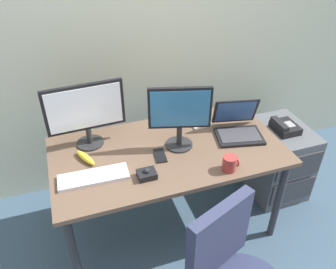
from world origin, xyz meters
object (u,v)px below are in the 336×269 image
object	(u,v)px
laptop	(238,127)
desk_phone	(284,127)
paper_notepad	(197,120)
banana	(85,158)
coffee_mug	(230,163)
keyboard	(94,177)
cell_phone	(160,156)
trackball_mouse	(147,174)
monitor_main	(85,111)
file_cabinet	(276,159)
monitor_side	(180,113)

from	to	relation	value
laptop	desk_phone	bearing A→B (deg)	8.37
paper_notepad	banana	xyz separation A→B (m)	(-0.84, -0.19, 0.01)
coffee_mug	keyboard	bearing A→B (deg)	166.91
paper_notepad	cell_phone	xyz separation A→B (m)	(-0.38, -0.31, -0.00)
banana	cell_phone	bearing A→B (deg)	-13.88
trackball_mouse	banana	distance (m)	0.42
coffee_mug	cell_phone	xyz separation A→B (m)	(-0.36, 0.26, -0.04)
keyboard	laptop	size ratio (longest dim) A/B	1.14
cell_phone	paper_notepad	bearing A→B (deg)	45.09
desk_phone	banana	xyz separation A→B (m)	(-1.50, -0.03, 0.11)
keyboard	cell_phone	world-z (taller)	keyboard
coffee_mug	cell_phone	world-z (taller)	coffee_mug
banana	monitor_main	bearing A→B (deg)	71.94
keyboard	cell_phone	bearing A→B (deg)	9.64
laptop	paper_notepad	distance (m)	0.31
trackball_mouse	banana	xyz separation A→B (m)	(-0.32, 0.27, -0.00)
paper_notepad	keyboard	bearing A→B (deg)	-155.08
file_cabinet	monitor_main	size ratio (longest dim) A/B	1.19
trackball_mouse	coffee_mug	distance (m)	0.50
cell_phone	banana	world-z (taller)	banana
monitor_main	keyboard	distance (m)	0.43
monitor_main	trackball_mouse	size ratio (longest dim) A/B	4.57
monitor_side	coffee_mug	world-z (taller)	monitor_side
monitor_side	keyboard	size ratio (longest dim) A/B	1.04
keyboard	banana	xyz separation A→B (m)	(-0.02, 0.19, 0.01)
monitor_side	trackball_mouse	size ratio (longest dim) A/B	3.90
desk_phone	keyboard	distance (m)	1.50
trackball_mouse	cell_phone	xyz separation A→B (m)	(0.13, 0.16, -0.02)
monitor_main	trackball_mouse	xyz separation A→B (m)	(0.27, -0.44, -0.23)
coffee_mug	trackball_mouse	bearing A→B (deg)	168.95
coffee_mug	paper_notepad	xyz separation A→B (m)	(0.03, 0.56, -0.04)
desk_phone	file_cabinet	bearing A→B (deg)	63.22
monitor_side	monitor_main	bearing A→B (deg)	159.35
desk_phone	monitor_main	distance (m)	1.49
monitor_side	trackball_mouse	xyz separation A→B (m)	(-0.29, -0.23, -0.23)
file_cabinet	trackball_mouse	distance (m)	1.31
banana	laptop	bearing A→B (deg)	-2.26
trackball_mouse	cell_phone	distance (m)	0.21
cell_phone	banana	bearing A→B (deg)	172.63
desk_phone	banana	size ratio (longest dim) A/B	1.05
file_cabinet	laptop	world-z (taller)	laptop
file_cabinet	banana	distance (m)	1.57
monitor_main	monitor_side	world-z (taller)	monitor_main
monitor_side	keyboard	distance (m)	0.65
trackball_mouse	file_cabinet	bearing A→B (deg)	14.95
desk_phone	coffee_mug	size ratio (longest dim) A/B	2.08
keyboard	cell_phone	distance (m)	0.44
paper_notepad	trackball_mouse	bearing A→B (deg)	-137.89
trackball_mouse	cell_phone	size ratio (longest dim) A/B	0.77
cell_phone	banana	xyz separation A→B (m)	(-0.46, 0.11, 0.02)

